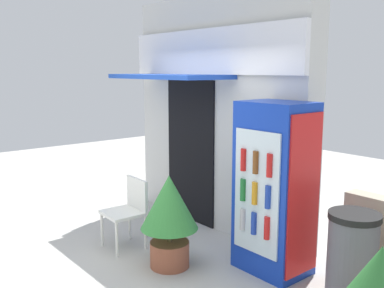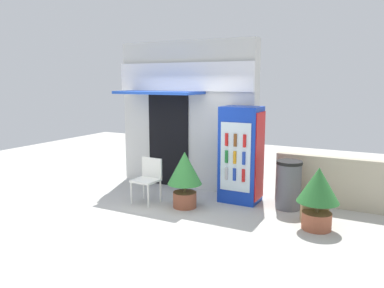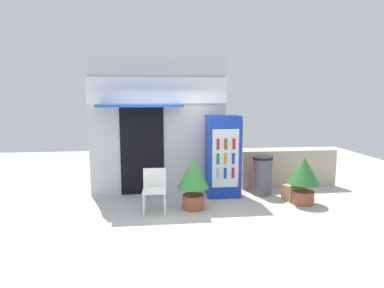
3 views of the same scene
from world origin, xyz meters
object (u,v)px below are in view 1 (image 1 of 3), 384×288
Objects in this scene: plastic_chair at (129,207)px; trash_bin at (352,259)px; drink_cooler at (275,188)px; potted_plant_near_shop at (169,212)px.

trash_bin is at bearing 18.97° from plastic_chair.
drink_cooler reaches higher than plastic_chair.
plastic_chair is 2.70m from trash_bin.
drink_cooler reaches higher than trash_bin.
drink_cooler is 1.20m from potted_plant_near_shop.
drink_cooler is 1.88m from plastic_chair.
drink_cooler is 2.18× the size of plastic_chair.
trash_bin is (0.95, -0.00, -0.48)m from drink_cooler.
potted_plant_near_shop is (0.79, 0.04, 0.14)m from plastic_chair.
trash_bin is at bearing -0.19° from drink_cooler.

